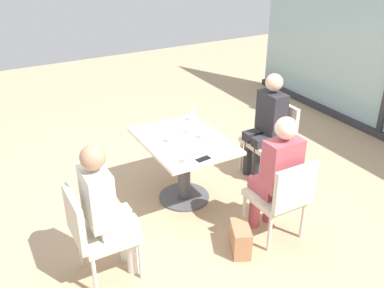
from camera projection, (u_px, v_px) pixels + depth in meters
ground_plane at (184, 198)px, 4.81m from camera, size 12.00×12.00×0.00m
dining_table_main at (184, 157)px, 4.57m from camera, size 1.11×0.82×0.73m
chair_far_right at (282, 195)px, 3.97m from camera, size 0.50×0.46×0.87m
chair_near_window at (273, 135)px, 5.11m from camera, size 0.46×0.51×0.87m
chair_front_right at (95, 230)px, 3.52m from camera, size 0.46×0.50×0.87m
person_far_right at (277, 171)px, 3.96m from camera, size 0.39×0.34×1.26m
person_near_window at (267, 121)px, 4.97m from camera, size 0.34×0.39×1.26m
person_front_right at (106, 205)px, 3.48m from camera, size 0.34×0.39×1.26m
wine_glass_0 at (193, 110)px, 4.85m from camera, size 0.07×0.07×0.18m
wine_glass_1 at (188, 151)px, 3.97m from camera, size 0.07×0.07×0.18m
wine_glass_2 at (190, 122)px, 4.55m from camera, size 0.07×0.07×0.18m
wine_glass_3 at (204, 127)px, 4.43m from camera, size 0.07×0.07×0.18m
coffee_cup at (171, 138)px, 4.40m from camera, size 0.08×0.08×0.09m
cell_phone_on_table at (203, 159)px, 4.10m from camera, size 0.09×0.15×0.01m
handbag_0 at (240, 239)px, 3.96m from camera, size 0.34×0.27×0.28m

